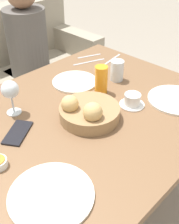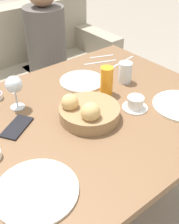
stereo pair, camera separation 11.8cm
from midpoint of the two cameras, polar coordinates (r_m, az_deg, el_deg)
ground_plane at (r=1.77m, az=1.41°, el=-20.31°), size 10.00×10.00×0.00m
dining_table at (r=1.29m, az=1.83°, el=-3.75°), size 1.25×0.97×0.75m
couch at (r=2.37m, az=-15.26°, el=4.94°), size 1.84×0.70×0.87m
seated_person at (r=2.29m, az=-6.97°, el=9.99°), size 0.30×0.39×1.13m
bread_basket at (r=1.17m, az=2.57°, el=-0.02°), size 0.26×0.26×0.12m
plate_near_left at (r=0.92m, az=-7.03°, el=-15.71°), size 0.27×0.27×0.01m
plate_far_center at (r=1.45m, az=0.82°, el=6.25°), size 0.23×0.23×0.01m
juice_glass at (r=1.33m, az=6.03°, el=6.28°), size 0.06×0.06×0.14m
water_tumbler at (r=1.45m, az=9.58°, el=7.88°), size 0.07×0.07×0.11m
wine_glass at (r=1.23m, az=-12.46°, el=5.14°), size 0.08×0.08×0.16m
coffee_cup at (r=1.27m, az=11.94°, el=1.64°), size 0.11×0.11×0.06m
fork_silver at (r=1.69m, az=8.91°, el=10.05°), size 0.20×0.04×0.00m
knife_silver at (r=1.67m, az=4.30°, el=9.99°), size 0.19×0.08×0.00m
spoon_coffee at (r=1.74m, az=4.50°, el=11.15°), size 0.14×0.07×0.00m
cell_phone at (r=1.16m, az=-11.74°, el=-3.11°), size 0.17×0.14×0.01m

